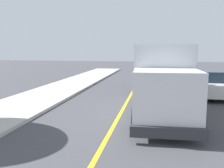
{
  "coord_description": "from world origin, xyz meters",
  "views": [
    {
      "loc": [
        1.58,
        -1.67,
        3.01
      ],
      "look_at": [
        -0.42,
        9.32,
        1.4
      ],
      "focal_mm": 38.4,
      "sensor_mm": 36.0,
      "label": 1
    }
  ],
  "objects_px": {
    "box_truck": "(161,77)",
    "parked_car_far": "(160,67)",
    "parked_van_across": "(213,85)",
    "parked_car_furthest": "(159,64)",
    "parked_car_near": "(159,80)",
    "parked_car_mid": "(158,72)"
  },
  "relations": [
    {
      "from": "parked_car_far",
      "to": "parked_car_near",
      "type": "bearing_deg",
      "value": -91.03
    },
    {
      "from": "box_truck",
      "to": "parked_car_mid",
      "type": "distance_m",
      "value": 13.17
    },
    {
      "from": "box_truck",
      "to": "parked_car_far",
      "type": "relative_size",
      "value": 1.64
    },
    {
      "from": "parked_car_far",
      "to": "parked_van_across",
      "type": "relative_size",
      "value": 1.0
    },
    {
      "from": "box_truck",
      "to": "parked_car_furthest",
      "type": "bearing_deg",
      "value": 89.6
    },
    {
      "from": "parked_van_across",
      "to": "parked_car_near",
      "type": "bearing_deg",
      "value": 150.2
    },
    {
      "from": "parked_car_mid",
      "to": "parked_car_furthest",
      "type": "xyz_separation_m",
      "value": [
        0.19,
        14.28,
        0.0
      ]
    },
    {
      "from": "parked_car_near",
      "to": "parked_car_furthest",
      "type": "bearing_deg",
      "value": 89.52
    },
    {
      "from": "parked_van_across",
      "to": "parked_car_furthest",
      "type": "bearing_deg",
      "value": 97.87
    },
    {
      "from": "box_truck",
      "to": "parked_van_across",
      "type": "height_order",
      "value": "box_truck"
    },
    {
      "from": "parked_car_mid",
      "to": "parked_van_across",
      "type": "xyz_separation_m",
      "value": [
        3.33,
        -8.43,
        0.0
      ]
    },
    {
      "from": "parked_van_across",
      "to": "box_truck",
      "type": "bearing_deg",
      "value": -125.32
    },
    {
      "from": "box_truck",
      "to": "parked_car_far",
      "type": "height_order",
      "value": "box_truck"
    },
    {
      "from": "parked_car_mid",
      "to": "parked_car_furthest",
      "type": "relative_size",
      "value": 1.0
    },
    {
      "from": "parked_car_furthest",
      "to": "parked_van_across",
      "type": "relative_size",
      "value": 1.0
    },
    {
      "from": "box_truck",
      "to": "parked_car_near",
      "type": "height_order",
      "value": "box_truck"
    },
    {
      "from": "box_truck",
      "to": "parked_car_near",
      "type": "xyz_separation_m",
      "value": [
        0.02,
        6.6,
        -0.97
      ]
    },
    {
      "from": "box_truck",
      "to": "parked_car_furthest",
      "type": "xyz_separation_m",
      "value": [
        0.19,
        27.42,
        -0.97
      ]
    },
    {
      "from": "box_truck",
      "to": "parked_car_near",
      "type": "distance_m",
      "value": 6.67
    },
    {
      "from": "parked_car_near",
      "to": "parked_van_across",
      "type": "bearing_deg",
      "value": -29.8
    },
    {
      "from": "parked_car_near",
      "to": "parked_car_far",
      "type": "bearing_deg",
      "value": 88.97
    },
    {
      "from": "parked_car_near",
      "to": "parked_car_furthest",
      "type": "relative_size",
      "value": 1.0
    }
  ]
}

